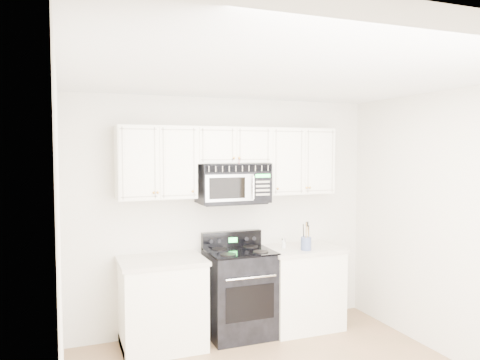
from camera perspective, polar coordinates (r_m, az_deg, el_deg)
name	(u,v)px	position (r m, az deg, el deg)	size (l,w,h in m)	color
room	(299,242)	(3.73, 7.22, -7.52)	(3.51, 3.51, 2.61)	#916649
base_cabinet_left	(162,306)	(5.01, -9.47, -14.95)	(0.86, 0.65, 0.92)	white
base_cabinet_right	(301,290)	(5.54, 7.44, -13.12)	(0.86, 0.65, 0.92)	white
range	(240,291)	(5.24, -0.05, -13.42)	(0.70, 0.64, 1.10)	black
upper_cabinets	(231,158)	(5.11, -1.14, 2.67)	(2.44, 0.37, 0.75)	white
microwave	(233,183)	(5.10, -0.86, -0.39)	(0.77, 0.43, 0.42)	black
utensil_crock	(306,243)	(5.25, 8.06, -7.62)	(0.12, 0.12, 0.31)	#455177
shaker_salt	(284,244)	(5.33, 5.41, -7.77)	(0.04, 0.04, 0.09)	silver
shaker_pepper	(284,243)	(5.33, 5.33, -7.66)	(0.05, 0.05, 0.11)	silver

